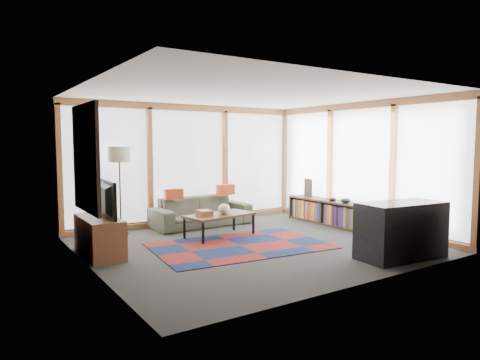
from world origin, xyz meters
TOP-DOWN VIEW (x-y plane):
  - ground at (0.00, 0.00)m, footprint 5.50×5.50m
  - room_envelope at (0.49, 0.56)m, footprint 5.52×5.02m
  - rug at (-0.26, 0.00)m, footprint 3.09×2.16m
  - sofa at (0.03, 1.95)m, footprint 2.15×0.90m
  - pillow_left at (-0.59, 1.97)m, footprint 0.39×0.15m
  - pillow_right at (0.65, 1.98)m, footprint 0.43×0.16m
  - floor_lamp at (-1.67, 2.07)m, footprint 0.43×0.43m
  - coffee_table at (-0.18, 0.83)m, footprint 1.38×0.84m
  - book_stack at (-0.49, 0.85)m, footprint 0.25×0.30m
  - vase at (-0.11, 0.78)m, footprint 0.23×0.23m
  - bookshelf at (2.43, 0.65)m, footprint 0.39×2.12m
  - bowl_a at (2.39, 0.07)m, footprint 0.26×0.26m
  - bowl_b at (2.39, 0.44)m, footprint 0.18×0.18m
  - shelf_picture at (2.55, 1.39)m, footprint 0.10×0.31m
  - tv_console at (-2.45, 0.70)m, footprint 0.51×1.21m
  - television at (-2.41, 0.66)m, footprint 0.22×1.01m
  - bar_counter at (1.39, -1.99)m, footprint 1.43×0.78m

SIDE VIEW (x-z plane):
  - ground at x=0.00m, z-range 0.00..0.00m
  - rug at x=-0.26m, z-range 0.00..0.01m
  - coffee_table at x=-0.18m, z-range 0.00..0.43m
  - bookshelf at x=2.43m, z-range 0.00..0.53m
  - tv_console at x=-2.45m, z-range 0.00..0.61m
  - sofa at x=0.03m, z-range 0.00..0.62m
  - bar_counter at x=1.39m, z-range 0.00..0.87m
  - book_stack at x=-0.49m, z-range 0.43..0.53m
  - vase at x=-0.11m, z-range 0.43..0.63m
  - bowl_b at x=2.39m, z-range 0.53..0.61m
  - bowl_a at x=2.39m, z-range 0.53..0.64m
  - pillow_left at x=-0.59m, z-range 0.62..0.83m
  - shelf_picture at x=2.55m, z-range 0.53..0.93m
  - pillow_right at x=0.65m, z-range 0.62..0.85m
  - floor_lamp at x=-1.67m, z-range 0.00..1.70m
  - television at x=-2.41m, z-range 0.61..1.19m
  - room_envelope at x=0.49m, z-range 0.23..2.85m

